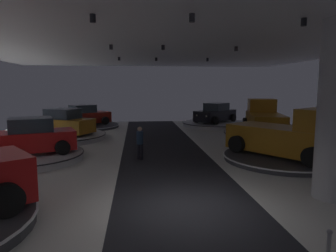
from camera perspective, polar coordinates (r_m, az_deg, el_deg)
ground at (r=9.17m, az=3.54°, el=-15.17°), size 24.00×44.00×0.06m
ceiling_with_spotlights at (r=8.70m, az=3.86°, el=21.06°), size 24.00×44.00×0.39m
display_platform_far_left at (r=21.27m, az=-19.37°, el=-1.90°), size 5.72×5.72×0.35m
display_car_far_left at (r=21.12m, az=-19.41°, el=0.56°), size 4.56×3.61×1.71m
display_platform_deep_right at (r=27.26m, az=8.88°, el=0.40°), size 5.86×5.86×0.34m
display_car_deep_right at (r=27.19m, az=8.96°, el=2.33°), size 4.33×4.15×1.71m
display_platform_deep_left at (r=26.94m, az=-15.41°, el=0.02°), size 5.84×5.84×0.23m
display_car_deep_left at (r=26.84m, az=-15.53°, el=1.85°), size 4.49×3.83×1.71m
display_platform_mid_right at (r=15.48m, az=20.93°, el=-5.58°), size 5.68×5.68×0.24m
pickup_truck_mid_right at (r=15.14m, az=22.18°, el=-1.91°), size 4.74×5.56×2.30m
display_platform_mid_left at (r=15.88m, az=-24.76°, el=-5.28°), size 5.07×5.07×0.34m
display_car_mid_left at (r=15.71m, az=-24.83°, el=-2.01°), size 4.56×3.29×1.71m
display_platform_far_right at (r=22.40m, az=17.72°, el=-1.48°), size 5.68×5.68×0.27m
pickup_truck_far_right at (r=22.58m, az=17.70°, el=1.29°), size 3.70×5.66×2.30m
visitor_walking_near at (r=14.60m, az=-5.33°, el=-2.80°), size 0.32×0.32×1.59m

